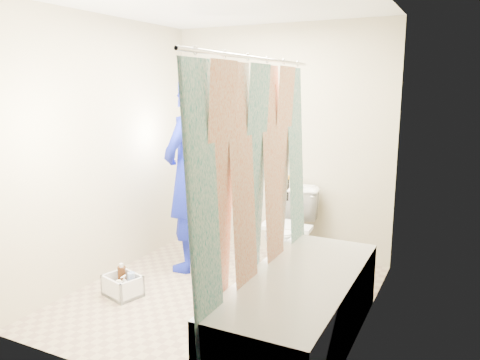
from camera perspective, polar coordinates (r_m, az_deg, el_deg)
The scene contains 14 objects.
floor at distance 4.16m, azimuth -2.26°, elevation -13.88°, with size 2.60×2.60×0.00m, color tan.
ceiling at distance 3.82m, azimuth -2.56°, elevation 20.82°, with size 2.40×2.60×0.02m, color white.
wall_back at distance 4.97m, azimuth 4.83°, elevation 4.70°, with size 2.40×0.02×2.40m, color #BFB493.
wall_front at distance 2.76m, azimuth -15.50°, elevation -1.02°, with size 2.40×0.02×2.40m, color #BFB493.
wall_left at distance 4.50m, azimuth -15.95°, elevation 3.61°, with size 0.02×2.60×2.40m, color #BFB493.
wall_right at distance 3.40m, azimuth 15.62°, elevation 1.26°, with size 0.02×2.60×2.40m, color #BFB493.
bathtub at distance 3.38m, azimuth 7.28°, elevation -15.15°, with size 0.70×1.75×0.50m.
curtain_rod at distance 3.16m, azimuth 2.21°, elevation 14.59°, with size 0.02×0.02×1.90m, color silver.
shower_curtain at distance 3.24m, azimuth 2.08°, elevation -2.07°, with size 0.06×1.75×1.80m, color white.
toilet at distance 4.61m, azimuth 6.03°, elevation -6.13°, with size 0.44×0.77×0.78m, color white.
tank_lid at distance 4.48m, azimuth 5.63°, elevation -5.75°, with size 0.48×0.21×0.04m, color white.
tank_internals at distance 4.72m, azimuth 6.24°, elevation -0.95°, with size 0.19×0.06×0.26m.
plumber at distance 4.53m, azimuth -6.05°, elevation 0.77°, with size 0.69×0.45×1.89m, color #0F1E9B.
cleaning_caddy at distance 4.23m, azimuth -14.04°, elevation -12.51°, with size 0.36×0.32×0.23m.
Camera 1 is at (1.81, -3.30, 1.77)m, focal length 35.00 mm.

